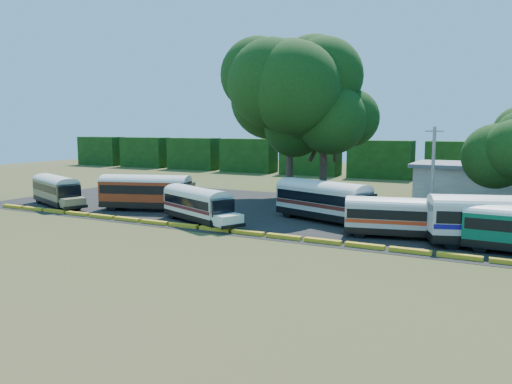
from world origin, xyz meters
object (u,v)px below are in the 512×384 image
at_px(bus_beige, 56,189).
at_px(bus_white_red, 400,215).
at_px(bus_red, 148,190).
at_px(bus_cream_west, 198,203).
at_px(tree_west, 290,85).

bearing_deg(bus_beige, bus_white_red, 24.58).
bearing_deg(bus_red, bus_cream_west, -38.73).
height_order(bus_red, tree_west, tree_west).
bearing_deg(bus_cream_west, bus_red, -176.65).
distance_m(bus_red, bus_white_red, 24.39).
relative_size(bus_red, tree_west, 0.62).
bearing_deg(bus_red, tree_west, 35.45).
distance_m(bus_red, bus_cream_west, 8.43).
bearing_deg(bus_white_red, bus_cream_west, 174.08).
bearing_deg(bus_beige, bus_cream_west, 20.14).
relative_size(bus_white_red, tree_west, 0.53).
bearing_deg(tree_west, bus_beige, -142.65).
height_order(bus_red, bus_white_red, bus_red).
relative_size(bus_beige, tree_west, 0.55).
bearing_deg(tree_west, bus_white_red, -42.57).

